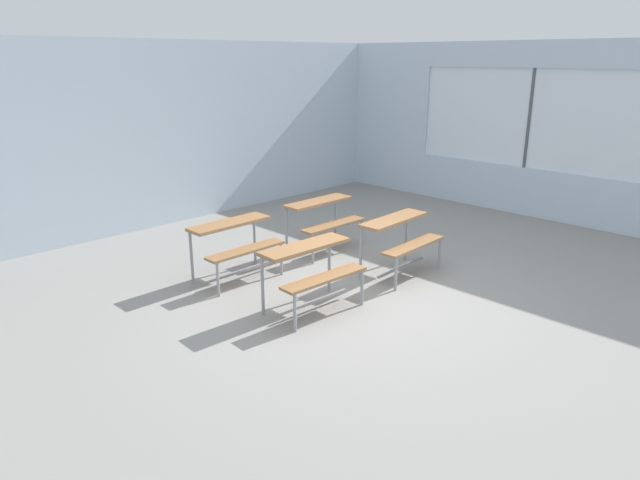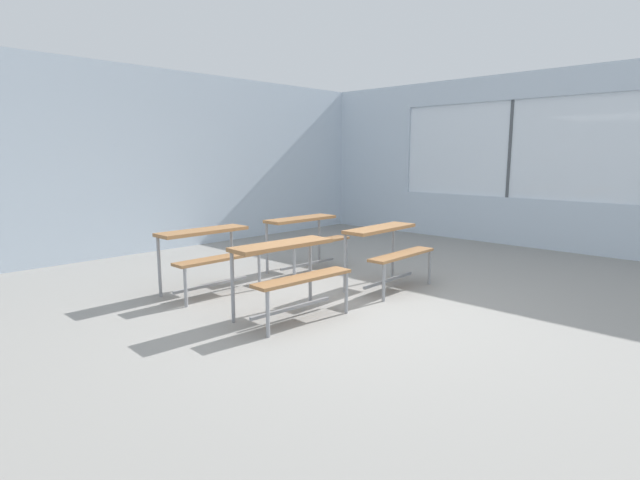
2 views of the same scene
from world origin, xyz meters
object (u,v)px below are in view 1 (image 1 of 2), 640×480
Objects in this scene: desk_bench_r0c1 at (400,233)px; desk_bench_r1c1 at (324,214)px; desk_bench_r0c0 at (312,262)px; desk_bench_r1c0 at (235,237)px.

desk_bench_r0c1 is 1.01× the size of desk_bench_r1c1.
desk_bench_r0c0 and desk_bench_r0c1 have the same top height.
desk_bench_r1c0 is at bearing 94.47° from desk_bench_r0c0.
desk_bench_r0c1 and desk_bench_r1c0 have the same top height.
desk_bench_r1c0 is 1.58m from desk_bench_r1c1.
desk_bench_r0c0 is 1.02× the size of desk_bench_r1c1.
desk_bench_r0c1 is 1.36m from desk_bench_r1c1.
desk_bench_r0c1 and desk_bench_r1c1 have the same top height.
desk_bench_r1c0 and desk_bench_r1c1 have the same top height.
desk_bench_r0c0 is 1.35m from desk_bench_r1c0.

